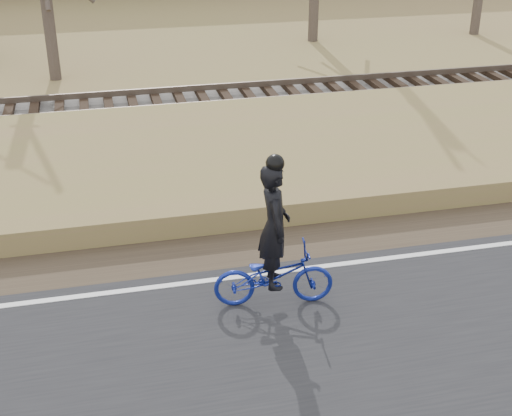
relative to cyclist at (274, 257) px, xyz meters
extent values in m
plane|color=olive|center=(0.44, 0.63, -0.84)|extent=(120.00, 120.00, 0.00)
cube|color=black|center=(0.44, -1.87, -0.81)|extent=(120.00, 6.00, 0.06)
cube|color=silver|center=(0.44, 0.83, -0.78)|extent=(120.00, 0.12, 0.01)
cube|color=#473A2B|center=(0.44, 1.83, -0.82)|extent=(120.00, 1.60, 0.04)
cube|color=olive|center=(0.44, 4.83, -0.62)|extent=(120.00, 5.00, 0.44)
cube|color=slate|center=(0.44, 8.63, -0.62)|extent=(120.00, 3.00, 0.45)
cube|color=black|center=(0.44, 8.63, -0.32)|extent=(120.00, 2.40, 0.14)
cube|color=brown|center=(0.44, 7.91, -0.18)|extent=(120.00, 0.07, 0.15)
cube|color=brown|center=(0.44, 9.35, -0.18)|extent=(120.00, 0.07, 0.15)
imported|color=navy|center=(0.00, 0.00, -0.32)|extent=(1.83, 0.84, 0.93)
imported|color=black|center=(0.00, 0.00, 0.51)|extent=(0.53, 0.74, 1.88)
sphere|color=black|center=(0.00, 0.00, 1.47)|extent=(0.26, 0.26, 0.26)
camera|label=1|loc=(-2.32, -8.67, 5.17)|focal=50.00mm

